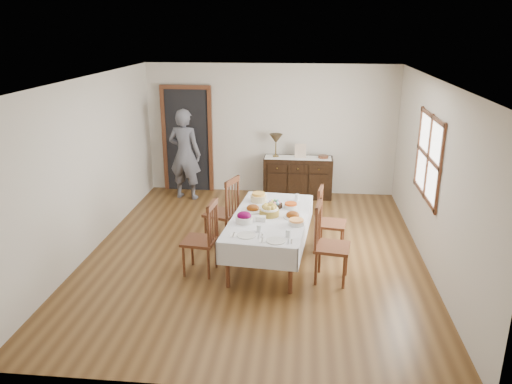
# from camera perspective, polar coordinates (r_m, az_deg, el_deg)

# --- Properties ---
(ground) EXTENTS (6.00, 6.00, 0.00)m
(ground) POSITION_cam_1_polar(r_m,az_deg,el_deg) (7.66, -0.08, -6.99)
(ground) COLOR brown
(room_shell) EXTENTS (5.02, 6.02, 2.65)m
(room_shell) POSITION_cam_1_polar(r_m,az_deg,el_deg) (7.53, -0.86, 5.80)
(room_shell) COLOR white
(room_shell) RESTS_ON ground
(dining_table) EXTENTS (1.24, 2.15, 0.71)m
(dining_table) POSITION_cam_1_polar(r_m,az_deg,el_deg) (7.18, 1.62, -3.39)
(dining_table) COLOR silver
(dining_table) RESTS_ON ground
(chair_left_near) EXTENTS (0.49, 0.49, 1.06)m
(chair_left_near) POSITION_cam_1_polar(r_m,az_deg,el_deg) (6.92, -6.05, -5.15)
(chair_left_near) COLOR #562D1B
(chair_left_near) RESTS_ON ground
(chair_left_far) EXTENTS (0.58, 0.58, 1.09)m
(chair_left_far) POSITION_cam_1_polar(r_m,az_deg,el_deg) (7.82, -3.65, -2.10)
(chair_left_far) COLOR #562D1B
(chair_left_far) RESTS_ON ground
(chair_right_near) EXTENTS (0.52, 0.52, 1.09)m
(chair_right_near) POSITION_cam_1_polar(r_m,az_deg,el_deg) (6.75, 8.25, -5.72)
(chair_right_near) COLOR #562D1B
(chair_right_near) RESTS_ON ground
(chair_right_far) EXTENTS (0.48, 0.48, 1.01)m
(chair_right_far) POSITION_cam_1_polar(r_m,az_deg,el_deg) (7.62, 8.27, -3.16)
(chair_right_far) COLOR #562D1B
(chair_right_far) RESTS_ON ground
(sideboard) EXTENTS (1.36, 0.50, 0.81)m
(sideboard) POSITION_cam_1_polar(r_m,az_deg,el_deg) (10.02, 4.80, 1.72)
(sideboard) COLOR black
(sideboard) RESTS_ON ground
(person) EXTENTS (0.66, 0.49, 1.91)m
(person) POSITION_cam_1_polar(r_m,az_deg,el_deg) (9.87, -8.15, 4.63)
(person) COLOR #53555F
(person) RESTS_ON ground
(bread_basket) EXTENTS (0.28, 0.28, 0.17)m
(bread_basket) POSITION_cam_1_polar(r_m,az_deg,el_deg) (7.13, 1.53, -2.12)
(bread_basket) COLOR olive
(bread_basket) RESTS_ON dining_table
(egg_basket) EXTENTS (0.23, 0.23, 0.11)m
(egg_basket) POSITION_cam_1_polar(r_m,az_deg,el_deg) (7.47, 2.15, -1.44)
(egg_basket) COLOR black
(egg_basket) RESTS_ON dining_table
(ham_platter_a) EXTENTS (0.34, 0.34, 0.11)m
(ham_platter_a) POSITION_cam_1_polar(r_m,az_deg,el_deg) (7.33, -0.37, -1.93)
(ham_platter_a) COLOR silver
(ham_platter_a) RESTS_ON dining_table
(ham_platter_b) EXTENTS (0.27, 0.27, 0.11)m
(ham_platter_b) POSITION_cam_1_polar(r_m,az_deg,el_deg) (7.09, 4.21, -2.70)
(ham_platter_b) COLOR silver
(ham_platter_b) RESTS_ON dining_table
(beet_bowl) EXTENTS (0.24, 0.24, 0.16)m
(beet_bowl) POSITION_cam_1_polar(r_m,az_deg,el_deg) (6.89, -1.36, -2.97)
(beet_bowl) COLOR silver
(beet_bowl) RESTS_ON dining_table
(carrot_bowl) EXTENTS (0.20, 0.20, 0.08)m
(carrot_bowl) POSITION_cam_1_polar(r_m,az_deg,el_deg) (7.44, 4.00, -1.56)
(carrot_bowl) COLOR silver
(carrot_bowl) RESTS_ON dining_table
(pineapple_bowl) EXTENTS (0.25, 0.25, 0.14)m
(pineapple_bowl) POSITION_cam_1_polar(r_m,az_deg,el_deg) (7.71, 0.30, -0.61)
(pineapple_bowl) COLOR beige
(pineapple_bowl) RESTS_ON dining_table
(casserole_dish) EXTENTS (0.22, 0.22, 0.08)m
(casserole_dish) POSITION_cam_1_polar(r_m,az_deg,el_deg) (6.84, 4.63, -3.45)
(casserole_dish) COLOR silver
(casserole_dish) RESTS_ON dining_table
(butter_dish) EXTENTS (0.15, 0.10, 0.07)m
(butter_dish) POSITION_cam_1_polar(r_m,az_deg,el_deg) (6.95, 0.54, -3.06)
(butter_dish) COLOR silver
(butter_dish) RESTS_ON dining_table
(setting_left) EXTENTS (0.43, 0.31, 0.10)m
(setting_left) POSITION_cam_1_polar(r_m,az_deg,el_deg) (6.52, -0.65, -4.70)
(setting_left) COLOR silver
(setting_left) RESTS_ON dining_table
(setting_right) EXTENTS (0.43, 0.31, 0.10)m
(setting_right) POSITION_cam_1_polar(r_m,az_deg,el_deg) (6.37, 2.71, -5.30)
(setting_right) COLOR silver
(setting_right) RESTS_ON dining_table
(glass_far_a) EXTENTS (0.07, 0.07, 0.10)m
(glass_far_a) POSITION_cam_1_polar(r_m,az_deg,el_deg) (7.78, 1.02, -0.52)
(glass_far_a) COLOR white
(glass_far_a) RESTS_ON dining_table
(glass_far_b) EXTENTS (0.07, 0.07, 0.10)m
(glass_far_b) POSITION_cam_1_polar(r_m,az_deg,el_deg) (7.76, 4.71, -0.62)
(glass_far_b) COLOR white
(glass_far_b) RESTS_ON dining_table
(runner) EXTENTS (1.30, 0.35, 0.01)m
(runner) POSITION_cam_1_polar(r_m,az_deg,el_deg) (9.88, 4.82, 3.94)
(runner) COLOR white
(runner) RESTS_ON sideboard
(table_lamp) EXTENTS (0.26, 0.26, 0.46)m
(table_lamp) POSITION_cam_1_polar(r_m,az_deg,el_deg) (9.84, 2.29, 6.03)
(table_lamp) COLOR brown
(table_lamp) RESTS_ON sideboard
(picture_frame) EXTENTS (0.22, 0.08, 0.28)m
(picture_frame) POSITION_cam_1_polar(r_m,az_deg,el_deg) (9.85, 5.11, 4.70)
(picture_frame) COLOR tan
(picture_frame) RESTS_ON sideboard
(deco_bowl) EXTENTS (0.20, 0.20, 0.06)m
(deco_bowl) POSITION_cam_1_polar(r_m,az_deg,el_deg) (9.89, 7.70, 4.00)
(deco_bowl) COLOR #562D1B
(deco_bowl) RESTS_ON sideboard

